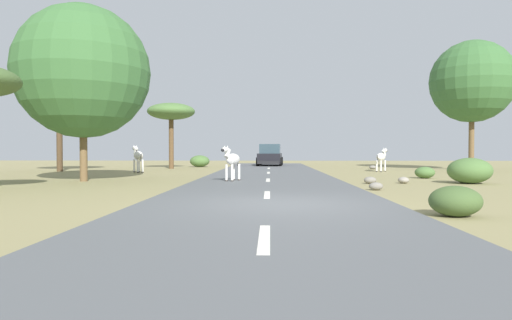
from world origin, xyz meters
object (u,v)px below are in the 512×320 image
zebra_2 (381,157)px  tree_1 (171,112)px  bush_2 (455,201)px  rock_2 (376,186)px  tree_5 (472,82)px  bush_3 (425,172)px  bush_1 (470,171)px  car_0 (270,156)px  bush_0 (200,161)px  zebra_1 (138,156)px  zebra_0 (232,160)px  tree_3 (59,92)px  rock_3 (403,180)px  rock_0 (373,167)px  rock_1 (370,180)px  tree_6 (83,72)px

zebra_2 → tree_1: size_ratio=0.32×
bush_2 → rock_2: bush_2 is taller
tree_5 → bush_3: tree_5 is taller
rock_2 → bush_3: bearing=59.1°
bush_1 → bush_3: 3.23m
car_0 → tree_5: bearing=154.3°
bush_1 → tree_5: bearing=65.5°
bush_0 → zebra_1: bearing=-104.4°
zebra_0 → bush_0: (-3.90, 16.23, -0.45)m
tree_3 → bush_3: (19.82, -6.02, -4.57)m
bush_2 → bush_3: bearing=73.4°
zebra_0 → rock_3: zebra_0 is taller
bush_1 → rock_0: size_ratio=3.52×
car_0 → bush_0: (-5.44, -2.17, -0.40)m
zebra_1 → rock_2: bearing=-77.7°
rock_2 → bush_0: bearing=114.1°
rock_0 → car_0: bearing=139.9°
bush_0 → rock_1: bush_0 is taller
tree_6 → zebra_0: bearing=-2.6°
tree_1 → bush_0: bearing=66.8°
tree_5 → bush_3: 11.72m
tree_1 → zebra_0: bearing=-67.4°
tree_3 → rock_2: tree_3 is taller
bush_1 → rock_1: bearing=-176.7°
tree_5 → rock_3: size_ratio=18.40×
zebra_0 → tree_6: 7.12m
bush_0 → zebra_0: bearing=-76.5°
bush_3 → rock_2: (-3.68, -6.14, -0.14)m
car_0 → rock_0: car_0 is taller
car_0 → zebra_1: bearing=57.9°
bush_3 → zebra_1: bearing=161.4°
zebra_2 → bush_2: bearing=-64.4°
tree_3 → zebra_1: bearing=-11.7°
zebra_1 → bush_2: (11.20, -16.67, -0.66)m
bush_1 → rock_0: 13.03m
zebra_1 → car_0: (7.65, 10.76, -0.11)m
rock_2 → rock_3: bearing=59.2°
zebra_2 → tree_6: size_ratio=0.20×
car_0 → tree_5: tree_5 is taller
tree_3 → rock_2: 20.75m
rock_1 → rock_0: bearing=76.5°
bush_2 → rock_2: (-0.18, 5.57, -0.17)m
tree_3 → rock_1: (16.58, -9.41, -4.70)m
rock_3 → zebra_1: bearing=147.5°
car_0 → tree_6: bearing=70.4°
tree_3 → rock_3: size_ratio=12.61×
zebra_0 → car_0: 18.46m
tree_1 → tree_5: bearing=-4.7°
zebra_1 → bush_0: size_ratio=1.07×
rock_0 → bush_0: bearing=163.4°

